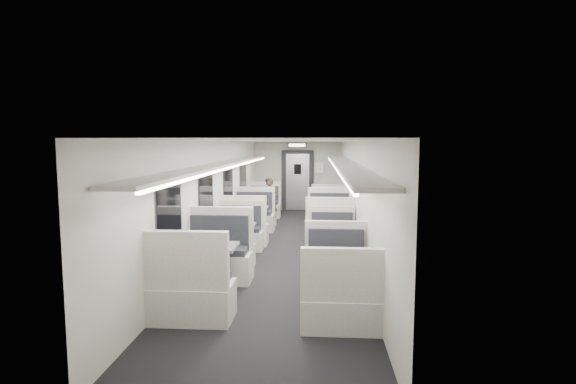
# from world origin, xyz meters

# --- Properties ---
(room) EXTENTS (3.24, 12.24, 2.64)m
(room) POSITION_xyz_m (0.00, 0.00, 1.20)
(room) COLOR black
(room) RESTS_ON ground
(booth_left_a) EXTENTS (1.03, 2.08, 1.11)m
(booth_left_a) POSITION_xyz_m (-1.00, 3.62, 0.37)
(booth_left_a) COLOR silver
(booth_left_a) RESTS_ON room
(booth_left_b) EXTENTS (1.08, 2.19, 1.17)m
(booth_left_b) POSITION_xyz_m (-1.00, 1.36, 0.39)
(booth_left_b) COLOR silver
(booth_left_b) RESTS_ON room
(booth_left_c) EXTENTS (1.00, 2.02, 1.08)m
(booth_left_c) POSITION_xyz_m (-1.00, -0.68, 0.36)
(booth_left_c) COLOR silver
(booth_left_c) RESTS_ON room
(booth_left_d) EXTENTS (1.15, 2.34, 1.25)m
(booth_left_d) POSITION_xyz_m (-1.00, -3.08, 0.42)
(booth_left_d) COLOR silver
(booth_left_d) RESTS_ON room
(booth_right_a) EXTENTS (0.98, 1.99, 1.06)m
(booth_right_a) POSITION_xyz_m (1.00, 3.37, 0.36)
(booth_right_a) COLOR silver
(booth_right_a) RESTS_ON room
(booth_right_b) EXTENTS (1.11, 2.26, 1.21)m
(booth_right_b) POSITION_xyz_m (1.00, 0.90, 0.40)
(booth_right_b) COLOR silver
(booth_right_b) RESTS_ON room
(booth_right_c) EXTENTS (0.96, 1.95, 1.04)m
(booth_right_c) POSITION_xyz_m (1.00, -1.22, 0.35)
(booth_right_c) COLOR silver
(booth_right_c) RESTS_ON room
(booth_right_d) EXTENTS (1.01, 2.05, 1.10)m
(booth_right_d) POSITION_xyz_m (1.00, -3.35, 0.37)
(booth_right_d) COLOR silver
(booth_right_d) RESTS_ON room
(passenger) EXTENTS (0.59, 0.46, 1.42)m
(passenger) POSITION_xyz_m (-0.66, 2.83, 0.71)
(passenger) COLOR black
(passenger) RESTS_ON room
(window_a) EXTENTS (0.02, 1.18, 0.84)m
(window_a) POSITION_xyz_m (-1.49, 3.40, 1.35)
(window_a) COLOR black
(window_a) RESTS_ON room
(window_b) EXTENTS (0.02, 1.18, 0.84)m
(window_b) POSITION_xyz_m (-1.49, 1.20, 1.35)
(window_b) COLOR black
(window_b) RESTS_ON room
(window_c) EXTENTS (0.02, 1.18, 0.84)m
(window_c) POSITION_xyz_m (-1.49, -1.00, 1.35)
(window_c) COLOR black
(window_c) RESTS_ON room
(window_d) EXTENTS (0.02, 1.18, 0.84)m
(window_d) POSITION_xyz_m (-1.49, -3.20, 1.35)
(window_d) COLOR black
(window_d) RESTS_ON room
(luggage_rack_left) EXTENTS (0.46, 10.40, 0.09)m
(luggage_rack_left) POSITION_xyz_m (-1.24, -0.30, 1.92)
(luggage_rack_left) COLOR silver
(luggage_rack_left) RESTS_ON room
(luggage_rack_right) EXTENTS (0.46, 10.40, 0.09)m
(luggage_rack_right) POSITION_xyz_m (1.24, -0.30, 1.92)
(luggage_rack_right) COLOR silver
(luggage_rack_right) RESTS_ON room
(vestibule_door) EXTENTS (1.10, 0.13, 2.10)m
(vestibule_door) POSITION_xyz_m (0.00, 5.93, 1.04)
(vestibule_door) COLOR black
(vestibule_door) RESTS_ON room
(exit_sign) EXTENTS (0.62, 0.12, 0.16)m
(exit_sign) POSITION_xyz_m (0.00, 5.44, 2.28)
(exit_sign) COLOR black
(exit_sign) RESTS_ON room
(wall_notice) EXTENTS (0.32, 0.02, 0.40)m
(wall_notice) POSITION_xyz_m (0.75, 5.92, 1.50)
(wall_notice) COLOR white
(wall_notice) RESTS_ON room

